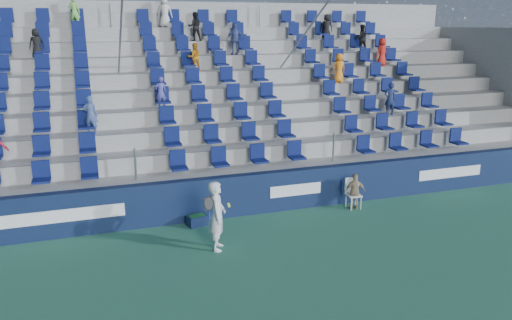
# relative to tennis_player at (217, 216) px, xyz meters

# --- Properties ---
(ground) EXTENTS (70.00, 70.00, 0.00)m
(ground) POSITION_rel_tennis_player_xyz_m (1.35, -1.15, -0.87)
(ground) COLOR #327555
(ground) RESTS_ON ground
(sponsor_wall) EXTENTS (24.00, 0.32, 1.20)m
(sponsor_wall) POSITION_rel_tennis_player_xyz_m (1.35, 2.00, -0.27)
(sponsor_wall) COLOR #111D3E
(sponsor_wall) RESTS_ON ground
(grandstand) EXTENTS (24.00, 8.17, 6.63)m
(grandstand) POSITION_rel_tennis_player_xyz_m (1.34, 7.10, 1.27)
(grandstand) COLOR #A2A29D
(grandstand) RESTS_ON ground
(tennis_player) EXTENTS (0.70, 0.73, 1.73)m
(tennis_player) POSITION_rel_tennis_player_xyz_m (0.00, 0.00, 0.00)
(tennis_player) COLOR silver
(tennis_player) RESTS_ON ground
(line_judge_chair) EXTENTS (0.43, 0.44, 0.91)m
(line_judge_chair) POSITION_rel_tennis_player_xyz_m (4.54, 1.50, -0.35)
(line_judge_chair) COLOR white
(line_judge_chair) RESTS_ON ground
(line_judge) EXTENTS (0.68, 0.38, 1.10)m
(line_judge) POSITION_rel_tennis_player_xyz_m (4.54, 1.35, -0.32)
(line_judge) COLOR tan
(line_judge) RESTS_ON ground
(ball_bin) EXTENTS (0.60, 0.47, 0.30)m
(ball_bin) POSITION_rel_tennis_player_xyz_m (-0.17, 1.60, -0.71)
(ball_bin) COLOR #101B3B
(ball_bin) RESTS_ON ground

